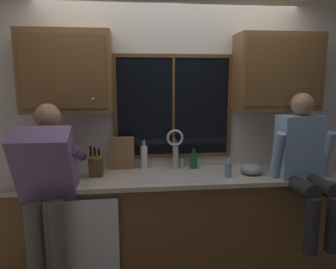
{
  "coord_description": "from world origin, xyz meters",
  "views": [
    {
      "loc": [
        -0.38,
        -3.15,
        1.81
      ],
      "look_at": [
        -0.06,
        -0.3,
        1.3
      ],
      "focal_mm": 34.32,
      "sensor_mm": 36.0,
      "label": 1
    }
  ],
  "objects_px": {
    "person_sitting_on_counter": "(304,159)",
    "bottle_tall_clear": "(144,157)",
    "bottle_amber_small": "(194,160)",
    "mixing_bowl": "(252,169)",
    "bottle_green_glass": "(176,157)",
    "cutting_board": "(121,153)",
    "knife_block": "(96,165)",
    "soap_dispenser": "(228,170)",
    "person_standing": "(46,185)"
  },
  "relations": [
    {
      "from": "bottle_tall_clear",
      "to": "bottle_amber_small",
      "type": "xyz_separation_m",
      "value": [
        0.49,
        -0.04,
        -0.04
      ]
    },
    {
      "from": "cutting_board",
      "to": "mixing_bowl",
      "type": "relative_size",
      "value": 1.61
    },
    {
      "from": "person_sitting_on_counter",
      "to": "knife_block",
      "type": "relative_size",
      "value": 3.92
    },
    {
      "from": "mixing_bowl",
      "to": "bottle_green_glass",
      "type": "xyz_separation_m",
      "value": [
        -0.68,
        0.24,
        0.07
      ]
    },
    {
      "from": "bottle_tall_clear",
      "to": "bottle_amber_small",
      "type": "relative_size",
      "value": 1.48
    },
    {
      "from": "bottle_green_glass",
      "to": "bottle_tall_clear",
      "type": "bearing_deg",
      "value": 172.51
    },
    {
      "from": "bottle_amber_small",
      "to": "cutting_board",
      "type": "bearing_deg",
      "value": 178.35
    },
    {
      "from": "person_standing",
      "to": "cutting_board",
      "type": "bearing_deg",
      "value": 44.3
    },
    {
      "from": "mixing_bowl",
      "to": "bottle_green_glass",
      "type": "relative_size",
      "value": 0.72
    },
    {
      "from": "person_sitting_on_counter",
      "to": "person_standing",
      "type": "bearing_deg",
      "value": -178.1
    },
    {
      "from": "soap_dispenser",
      "to": "bottle_amber_small",
      "type": "distance_m",
      "value": 0.41
    },
    {
      "from": "person_standing",
      "to": "cutting_board",
      "type": "distance_m",
      "value": 0.81
    },
    {
      "from": "bottle_green_glass",
      "to": "bottle_amber_small",
      "type": "height_order",
      "value": "bottle_green_glass"
    },
    {
      "from": "soap_dispenser",
      "to": "mixing_bowl",
      "type": "bearing_deg",
      "value": 15.63
    },
    {
      "from": "person_sitting_on_counter",
      "to": "mixing_bowl",
      "type": "xyz_separation_m",
      "value": [
        -0.39,
        0.22,
        -0.14
      ]
    },
    {
      "from": "cutting_board",
      "to": "bottle_amber_small",
      "type": "bearing_deg",
      "value": -1.65
    },
    {
      "from": "person_sitting_on_counter",
      "to": "bottle_tall_clear",
      "type": "height_order",
      "value": "person_sitting_on_counter"
    },
    {
      "from": "bottle_amber_small",
      "to": "bottle_green_glass",
      "type": "bearing_deg",
      "value": 179.83
    },
    {
      "from": "knife_block",
      "to": "bottle_green_glass",
      "type": "height_order",
      "value": "knife_block"
    },
    {
      "from": "person_sitting_on_counter",
      "to": "bottle_tall_clear",
      "type": "xyz_separation_m",
      "value": [
        -1.39,
        0.51,
        -0.06
      ]
    },
    {
      "from": "person_standing",
      "to": "knife_block",
      "type": "height_order",
      "value": "person_standing"
    },
    {
      "from": "bottle_green_glass",
      "to": "person_sitting_on_counter",
      "type": "bearing_deg",
      "value": -23.41
    },
    {
      "from": "bottle_green_glass",
      "to": "bottle_amber_small",
      "type": "xyz_separation_m",
      "value": [
        0.18,
        -0.0,
        -0.04
      ]
    },
    {
      "from": "mixing_bowl",
      "to": "bottle_amber_small",
      "type": "bearing_deg",
      "value": 154.22
    },
    {
      "from": "cutting_board",
      "to": "bottle_amber_small",
      "type": "height_order",
      "value": "cutting_board"
    },
    {
      "from": "cutting_board",
      "to": "bottle_green_glass",
      "type": "distance_m",
      "value": 0.53
    },
    {
      "from": "soap_dispenser",
      "to": "bottle_tall_clear",
      "type": "distance_m",
      "value": 0.83
    },
    {
      "from": "cutting_board",
      "to": "bottle_green_glass",
      "type": "height_order",
      "value": "cutting_board"
    },
    {
      "from": "bottle_green_glass",
      "to": "bottle_tall_clear",
      "type": "distance_m",
      "value": 0.31
    },
    {
      "from": "person_standing",
      "to": "bottle_amber_small",
      "type": "relative_size",
      "value": 7.98
    },
    {
      "from": "person_standing",
      "to": "bottle_amber_small",
      "type": "bearing_deg",
      "value": 22.75
    },
    {
      "from": "person_sitting_on_counter",
      "to": "bottle_green_glass",
      "type": "height_order",
      "value": "person_sitting_on_counter"
    },
    {
      "from": "knife_block",
      "to": "bottle_amber_small",
      "type": "bearing_deg",
      "value": 10.44
    },
    {
      "from": "person_standing",
      "to": "person_sitting_on_counter",
      "type": "height_order",
      "value": "person_sitting_on_counter"
    },
    {
      "from": "cutting_board",
      "to": "soap_dispenser",
      "type": "xyz_separation_m",
      "value": [
        0.97,
        -0.33,
        -0.1
      ]
    },
    {
      "from": "bottle_amber_small",
      "to": "person_standing",
      "type": "bearing_deg",
      "value": -157.25
    },
    {
      "from": "soap_dispenser",
      "to": "bottle_tall_clear",
      "type": "height_order",
      "value": "bottle_tall_clear"
    },
    {
      "from": "cutting_board",
      "to": "bottle_amber_small",
      "type": "relative_size",
      "value": 1.69
    },
    {
      "from": "mixing_bowl",
      "to": "soap_dispenser",
      "type": "distance_m",
      "value": 0.26
    },
    {
      "from": "person_standing",
      "to": "soap_dispenser",
      "type": "bearing_deg",
      "value": 8.26
    },
    {
      "from": "person_standing",
      "to": "bottle_green_glass",
      "type": "xyz_separation_m",
      "value": [
        1.1,
        0.54,
        0.06
      ]
    },
    {
      "from": "knife_block",
      "to": "soap_dispenser",
      "type": "distance_m",
      "value": 1.2
    },
    {
      "from": "person_standing",
      "to": "cutting_board",
      "type": "height_order",
      "value": "person_standing"
    },
    {
      "from": "bottle_green_glass",
      "to": "bottle_amber_small",
      "type": "relative_size",
      "value": 1.46
    },
    {
      "from": "knife_block",
      "to": "cutting_board",
      "type": "bearing_deg",
      "value": 40.74
    },
    {
      "from": "knife_block",
      "to": "cutting_board",
      "type": "xyz_separation_m",
      "value": [
        0.22,
        0.19,
        0.06
      ]
    },
    {
      "from": "person_standing",
      "to": "bottle_green_glass",
      "type": "relative_size",
      "value": 5.47
    },
    {
      "from": "bottle_tall_clear",
      "to": "soap_dispenser",
      "type": "bearing_deg",
      "value": -25.38
    },
    {
      "from": "knife_block",
      "to": "cutting_board",
      "type": "distance_m",
      "value": 0.3
    },
    {
      "from": "cutting_board",
      "to": "mixing_bowl",
      "type": "bearing_deg",
      "value": -12.29
    }
  ]
}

